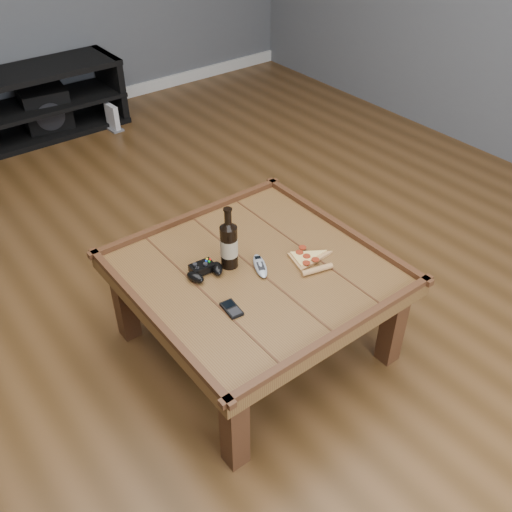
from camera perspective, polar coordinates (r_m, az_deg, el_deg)
ground at (r=2.66m, az=-0.05°, el=-8.89°), size 6.00×6.00×0.00m
baseboard at (r=4.95m, az=-22.29°, el=12.50°), size 5.00×0.02×0.10m
coffee_table at (r=2.39m, az=-0.05°, el=-2.41°), size 1.03×1.03×0.48m
media_console at (r=4.66m, az=-21.86°, el=13.79°), size 1.40×0.45×0.50m
beer_bottle at (r=2.31m, az=-2.73°, el=1.27°), size 0.07×0.07×0.28m
game_controller at (r=2.32m, az=-5.17°, el=-1.45°), size 0.17×0.12×0.05m
pizza_slice at (r=2.40m, az=5.22°, el=-0.37°), size 0.21×0.28×0.03m
smartphone at (r=2.16m, az=-2.45°, el=-5.31°), size 0.06×0.10×0.01m
remote_control at (r=2.35m, az=0.41°, el=-0.98°), size 0.11×0.16×0.02m
subwoofer at (r=4.76m, az=-20.32°, el=13.61°), size 0.38×0.38×0.33m
game_console at (r=4.65m, az=-14.15°, el=13.19°), size 0.10×0.16×0.20m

